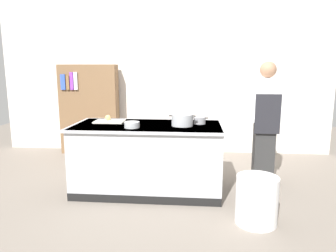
% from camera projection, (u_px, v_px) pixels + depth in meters
% --- Properties ---
extents(ground_plane, '(10.00, 10.00, 0.00)m').
position_uv_depth(ground_plane, '(148.00, 190.00, 4.20)').
color(ground_plane, slate).
extents(back_wall, '(6.40, 0.12, 3.00)m').
position_uv_depth(back_wall, '(164.00, 75.00, 5.99)').
color(back_wall, silver).
rests_on(back_wall, ground_plane).
extents(counter_island, '(1.98, 0.98, 0.90)m').
position_uv_depth(counter_island, '(148.00, 157.00, 4.12)').
color(counter_island, '#B7BABF').
rests_on(counter_island, ground_plane).
extents(cutting_board, '(0.40, 0.28, 0.02)m').
position_uv_depth(cutting_board, '(110.00, 121.00, 4.23)').
color(cutting_board, silver).
rests_on(cutting_board, counter_island).
extents(onion, '(0.08, 0.08, 0.08)m').
position_uv_depth(onion, '(108.00, 118.00, 4.25)').
color(onion, tan).
rests_on(onion, cutting_board).
extents(stock_pot, '(0.34, 0.28, 0.15)m').
position_uv_depth(stock_pot, '(182.00, 120.00, 3.96)').
color(stock_pot, '#B7BABF').
rests_on(stock_pot, counter_island).
extents(sauce_pan, '(0.22, 0.16, 0.09)m').
position_uv_depth(sauce_pan, '(200.00, 120.00, 4.10)').
color(sauce_pan, '#99999E').
rests_on(sauce_pan, counter_island).
extents(mixing_bowl, '(0.19, 0.19, 0.08)m').
position_uv_depth(mixing_bowl, '(132.00, 125.00, 3.82)').
color(mixing_bowl, '#B7BABF').
rests_on(mixing_bowl, counter_island).
extents(trash_bin, '(0.44, 0.44, 0.52)m').
position_uv_depth(trash_bin, '(257.00, 200.00, 3.25)').
color(trash_bin, white).
rests_on(trash_bin, ground_plane).
extents(person_chef, '(0.38, 0.25, 1.72)m').
position_uv_depth(person_chef, '(265.00, 120.00, 4.29)').
color(person_chef, '#2E2E2E').
rests_on(person_chef, ground_plane).
extents(bookshelf, '(1.10, 0.31, 1.70)m').
position_uv_depth(bookshelf, '(89.00, 109.00, 5.93)').
color(bookshelf, brown).
rests_on(bookshelf, ground_plane).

